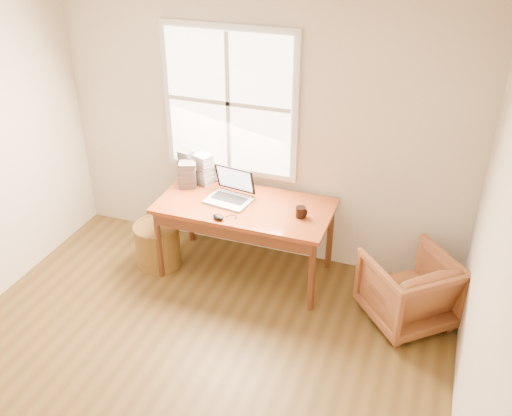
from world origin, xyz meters
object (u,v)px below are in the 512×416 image
at_px(armchair, 409,289).
at_px(wicker_stool, 158,245).
at_px(desk, 245,206).
at_px(cd_stack_a, 204,169).
at_px(laptop, 228,186).
at_px(coffee_mug, 301,212).

relative_size(armchair, wicker_stool, 1.61).
height_order(armchair, wicker_stool, armchair).
xyz_separation_m(desk, wicker_stool, (-0.85, -0.17, -0.51)).
bearing_deg(cd_stack_a, armchair, -12.22).
bearing_deg(laptop, desk, 11.66).
relative_size(laptop, cd_stack_a, 1.52).
xyz_separation_m(desk, armchair, (1.55, -0.18, -0.41)).
height_order(wicker_stool, coffee_mug, coffee_mug).
height_order(wicker_stool, laptop, laptop).
bearing_deg(armchair, laptop, -46.05).
xyz_separation_m(desk, cd_stack_a, (-0.53, 0.27, 0.17)).
height_order(laptop, cd_stack_a, laptop).
height_order(armchair, coffee_mug, coffee_mug).
bearing_deg(desk, coffee_mug, -5.08).
bearing_deg(coffee_mug, laptop, -177.92).
xyz_separation_m(laptop, cd_stack_a, (-0.37, 0.28, -0.01)).
bearing_deg(cd_stack_a, laptop, -37.23).
bearing_deg(wicker_stool, cd_stack_a, 53.43).
bearing_deg(laptop, wicker_stool, -158.39).
height_order(armchair, laptop, laptop).
xyz_separation_m(armchair, wicker_stool, (-2.40, 0.01, -0.10)).
distance_m(desk, coffee_mug, 0.55).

